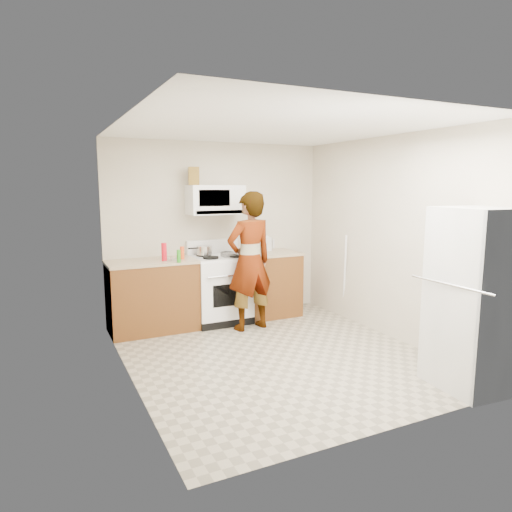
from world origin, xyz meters
TOP-DOWN VIEW (x-y plane):
  - floor at (0.00, 0.00)m, footprint 3.60×3.60m
  - back_wall at (0.00, 1.79)m, footprint 3.20×0.02m
  - right_wall at (1.59, 0.00)m, footprint 0.02×3.60m
  - cabinet_left at (-1.04, 1.49)m, footprint 1.12×0.62m
  - counter_left at (-1.04, 1.49)m, footprint 1.14×0.64m
  - cabinet_right at (0.68, 1.49)m, footprint 0.80×0.62m
  - counter_right at (0.68, 1.49)m, footprint 0.82×0.64m
  - gas_range at (-0.10, 1.48)m, footprint 0.76×0.65m
  - microwave at (-0.10, 1.61)m, footprint 0.76×0.38m
  - person at (0.14, 1.00)m, footprint 0.72×0.53m
  - fridge at (1.31, -1.51)m, footprint 0.75×0.75m
  - kettle at (0.73, 1.66)m, footprint 0.18×0.18m
  - jug at (-0.41, 1.60)m, footprint 0.17×0.17m
  - saucepan at (-0.29, 1.57)m, footprint 0.25×0.25m
  - tray at (0.03, 1.38)m, footprint 0.25×0.16m
  - bottle_spray at (-0.89, 1.40)m, footprint 0.09×0.09m
  - bottle_hot_sauce at (-0.64, 1.42)m, footprint 0.07×0.07m
  - bottle_green_cap at (-0.76, 1.19)m, footprint 0.06×0.06m
  - pot_lid at (-0.79, 1.40)m, footprint 0.30×0.30m
  - broom at (1.58, 0.87)m, footprint 0.17×0.23m

SIDE VIEW (x-z plane):
  - floor at x=0.00m, z-range 0.00..0.00m
  - cabinet_left at x=-1.04m, z-range 0.00..0.90m
  - cabinet_right at x=0.68m, z-range 0.00..0.90m
  - gas_range at x=-0.10m, z-range -0.08..1.05m
  - broom at x=1.58m, z-range 0.01..1.22m
  - fridge at x=1.31m, z-range 0.00..1.70m
  - person at x=0.14m, z-range 0.00..1.82m
  - counter_left at x=-1.04m, z-range 0.90..0.93m
  - counter_right at x=0.68m, z-range 0.90..0.93m
  - pot_lid at x=-0.79m, z-range 0.94..0.95m
  - tray at x=0.03m, z-range 0.93..0.98m
  - saucepan at x=-0.29m, z-range 0.95..1.07m
  - bottle_green_cap at x=-0.76m, z-range 0.94..1.09m
  - bottle_hot_sauce at x=-0.64m, z-range 0.94..1.10m
  - kettle at x=0.73m, z-range 0.94..1.13m
  - bottle_spray at x=-0.89m, z-range 0.94..1.17m
  - back_wall at x=0.00m, z-range 0.00..2.50m
  - right_wall at x=1.59m, z-range 0.00..2.50m
  - microwave at x=-0.10m, z-range 1.50..1.90m
  - jug at x=-0.41m, z-range 1.90..2.14m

